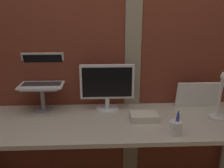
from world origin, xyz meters
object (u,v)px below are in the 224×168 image
at_px(whiteboard_panel, 199,95).
at_px(laptop, 43,75).
at_px(monitor, 108,84).
at_px(desk_lamp, 224,92).
at_px(pen_cup, 176,128).

bearing_deg(whiteboard_panel, laptop, 177.56).
height_order(laptop, whiteboard_panel, laptop).
bearing_deg(laptop, monitor, -8.32).
height_order(whiteboard_panel, desk_lamp, desk_lamp).
height_order(whiteboard_panel, pen_cup, whiteboard_panel).
distance_m(monitor, desk_lamp, 0.86).
distance_m(desk_lamp, pen_cup, 0.46).
relative_size(monitor, laptop, 1.26).
bearing_deg(desk_lamp, laptop, 165.98).
xyz_separation_m(laptop, pen_cup, (0.95, -0.51, -0.23)).
relative_size(desk_lamp, pen_cup, 2.27).
bearing_deg(whiteboard_panel, pen_cup, -125.78).
bearing_deg(desk_lamp, monitor, 162.48).
distance_m(monitor, laptop, 0.53).
bearing_deg(monitor, whiteboard_panel, 1.64).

